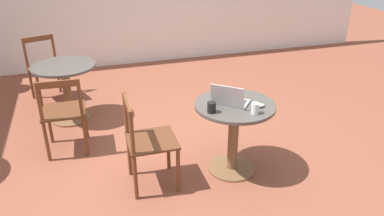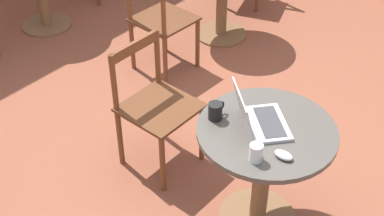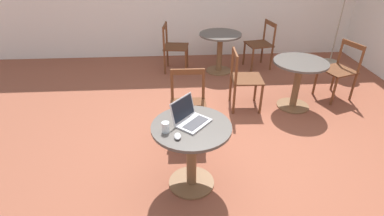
% 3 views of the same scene
% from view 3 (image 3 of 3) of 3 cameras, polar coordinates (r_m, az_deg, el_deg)
% --- Properties ---
extents(ground_plane, '(16.00, 16.00, 0.00)m').
position_cam_3_polar(ground_plane, '(3.68, 4.98, -7.52)').
color(ground_plane, brown).
extents(cafe_table_near, '(0.75, 0.75, 0.72)m').
position_cam_3_polar(cafe_table_near, '(2.88, -0.11, -6.81)').
color(cafe_table_near, brown).
rests_on(cafe_table_near, ground_plane).
extents(cafe_table_mid, '(0.75, 0.75, 0.72)m').
position_cam_3_polar(cafe_table_mid, '(4.53, 19.62, 5.94)').
color(cafe_table_mid, brown).
rests_on(cafe_table_mid, ground_plane).
extents(cafe_table_far, '(0.75, 0.75, 0.72)m').
position_cam_3_polar(cafe_table_far, '(5.54, 5.34, 11.89)').
color(cafe_table_far, brown).
rests_on(cafe_table_far, ground_plane).
extents(chair_near_back, '(0.44, 0.44, 0.87)m').
position_cam_3_polar(chair_near_back, '(3.61, -0.71, 0.42)').
color(chair_near_back, brown).
rests_on(chair_near_back, ground_plane).
extents(chair_mid_left, '(0.45, 0.45, 0.87)m').
position_cam_3_polar(chair_mid_left, '(4.35, 9.83, 5.41)').
color(chair_mid_left, brown).
rests_on(chair_mid_left, ground_plane).
extents(chair_mid_right, '(0.55, 0.55, 0.87)m').
position_cam_3_polar(chair_mid_right, '(5.10, 26.29, 6.46)').
color(chair_mid_right, brown).
rests_on(chair_mid_right, ground_plane).
extents(chair_far_right, '(0.51, 0.51, 0.87)m').
position_cam_3_polar(chair_far_right, '(5.87, 12.96, 11.72)').
color(chair_far_right, brown).
rests_on(chair_far_right, ground_plane).
extents(chair_far_left, '(0.48, 0.48, 0.87)m').
position_cam_3_polar(chair_far_left, '(5.59, -3.51, 11.48)').
color(chair_far_left, brown).
rests_on(chair_far_left, ground_plane).
extents(laptop, '(0.40, 0.40, 0.23)m').
position_cam_3_polar(laptop, '(2.78, -0.33, -1.98)').
color(laptop, '#B7B7BC').
rests_on(laptop, cafe_table_near).
extents(mouse, '(0.06, 0.10, 0.03)m').
position_cam_3_polar(mouse, '(2.60, -2.76, -5.40)').
color(mouse, '#B7B7BC').
rests_on(mouse, cafe_table_near).
extents(mug, '(0.12, 0.08, 0.10)m').
position_cam_3_polar(mug, '(2.96, -2.36, 0.21)').
color(mug, black).
rests_on(mug, cafe_table_near).
extents(drinking_glass, '(0.07, 0.07, 0.10)m').
position_cam_3_polar(drinking_glass, '(2.66, -5.05, -3.68)').
color(drinking_glass, silver).
rests_on(drinking_glass, cafe_table_near).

